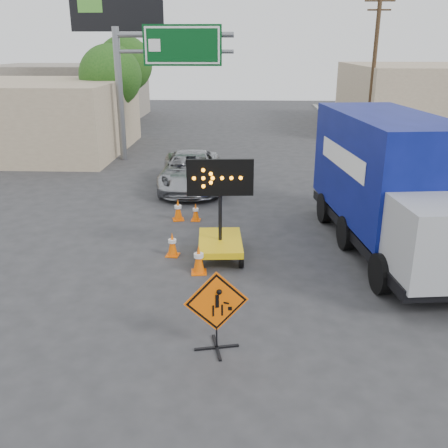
# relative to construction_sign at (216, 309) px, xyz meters

# --- Properties ---
(ground) EXTENTS (100.00, 100.00, 0.00)m
(ground) POSITION_rel_construction_sign_xyz_m (0.29, -0.06, -0.91)
(ground) COLOR #2D2D30
(ground) RESTS_ON ground
(curb_right) EXTENTS (0.40, 60.00, 0.12)m
(curb_right) POSITION_rel_construction_sign_xyz_m (7.49, 14.94, -0.85)
(curb_right) COLOR gray
(curb_right) RESTS_ON ground
(sidewalk_right) EXTENTS (4.00, 60.00, 0.15)m
(sidewalk_right) POSITION_rel_construction_sign_xyz_m (9.79, 14.94, -0.84)
(sidewalk_right) COLOR gray
(sidewalk_right) RESTS_ON ground
(storefront_left_near) EXTENTS (14.00, 10.00, 4.00)m
(storefront_left_near) POSITION_rel_construction_sign_xyz_m (-13.71, 19.94, 1.09)
(storefront_left_near) COLOR #C0AB8B
(storefront_left_near) RESTS_ON ground
(storefront_left_far) EXTENTS (12.00, 10.00, 4.40)m
(storefront_left_far) POSITION_rel_construction_sign_xyz_m (-14.71, 33.94, 1.29)
(storefront_left_far) COLOR gray
(storefront_left_far) RESTS_ON ground
(building_right_far) EXTENTS (10.00, 14.00, 4.60)m
(building_right_far) POSITION_rel_construction_sign_xyz_m (13.29, 29.94, 1.39)
(building_right_far) COLOR #C0AB8B
(building_right_far) RESTS_ON ground
(highway_gantry) EXTENTS (6.18, 0.38, 6.90)m
(highway_gantry) POSITION_rel_construction_sign_xyz_m (-4.14, 17.89, 4.16)
(highway_gantry) COLOR slate
(highway_gantry) RESTS_ON ground
(billboard) EXTENTS (6.10, 0.54, 9.85)m
(billboard) POSITION_rel_construction_sign_xyz_m (-8.06, 25.81, 6.44)
(billboard) COLOR slate
(billboard) RESTS_ON ground
(utility_pole_far) EXTENTS (1.80, 0.26, 9.00)m
(utility_pole_far) POSITION_rel_construction_sign_xyz_m (8.29, 23.94, 3.77)
(utility_pole_far) COLOR #4D3621
(utility_pole_far) RESTS_ON ground
(tree_left_near) EXTENTS (3.71, 3.71, 6.03)m
(tree_left_near) POSITION_rel_construction_sign_xyz_m (-7.71, 21.94, 3.25)
(tree_left_near) COLOR #4D3621
(tree_left_near) RESTS_ON ground
(tree_left_far) EXTENTS (4.10, 4.10, 6.66)m
(tree_left_far) POSITION_rel_construction_sign_xyz_m (-8.71, 29.94, 3.68)
(tree_left_far) COLOR #4D3621
(tree_left_far) RESTS_ON ground
(construction_sign) EXTENTS (1.28, 0.92, 1.73)m
(construction_sign) POSITION_rel_construction_sign_xyz_m (0.00, 0.00, 0.00)
(construction_sign) COLOR black
(construction_sign) RESTS_ON ground
(arrow_board) EXTENTS (1.86, 2.16, 2.94)m
(arrow_board) POSITION_rel_construction_sign_xyz_m (-0.18, 4.70, -0.26)
(arrow_board) COLOR yellow
(arrow_board) RESTS_ON ground
(pickup_truck) EXTENTS (2.91, 5.68, 1.53)m
(pickup_truck) POSITION_rel_construction_sign_xyz_m (-1.88, 12.24, -0.15)
(pickup_truck) COLOR #9D9FA4
(pickup_truck) RESTS_ON ground
(box_truck) EXTENTS (3.45, 8.63, 3.98)m
(box_truck) POSITION_rel_construction_sign_xyz_m (4.81, 5.66, 0.89)
(box_truck) COLOR black
(box_truck) RESTS_ON ground
(cone_a) EXTENTS (0.46, 0.46, 0.81)m
(cone_a) POSITION_rel_construction_sign_xyz_m (-0.71, 3.60, -0.51)
(cone_a) COLOR #FB5F05
(cone_a) RESTS_ON ground
(cone_b) EXTENTS (0.41, 0.41, 0.73)m
(cone_b) POSITION_rel_construction_sign_xyz_m (-1.60, 4.75, -0.55)
(cone_b) COLOR #FB5F05
(cone_b) RESTS_ON ground
(cone_c) EXTENTS (0.33, 0.33, 0.64)m
(cone_c) POSITION_rel_construction_sign_xyz_m (-1.24, 7.94, -0.59)
(cone_c) COLOR #FB5F05
(cone_c) RESTS_ON ground
(cone_d) EXTENTS (0.47, 0.47, 0.77)m
(cone_d) POSITION_rel_construction_sign_xyz_m (-1.87, 7.97, -0.53)
(cone_d) COLOR #FB5F05
(cone_d) RESTS_ON ground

